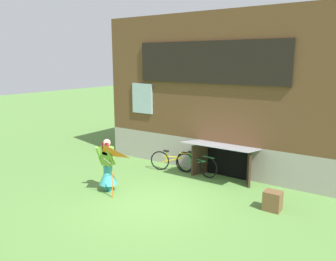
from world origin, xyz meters
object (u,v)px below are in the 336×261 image
bicycle_yellow (172,161)px  wooden_crate (273,201)px  kite (104,157)px  bicycle_green (196,164)px  person (108,169)px

bicycle_yellow → wooden_crate: size_ratio=3.04×
kite → wooden_crate: 4.50m
kite → bicycle_yellow: size_ratio=0.96×
bicycle_yellow → bicycle_green: bearing=-7.2°
bicycle_green → bicycle_yellow: bicycle_green is taller
bicycle_green → wooden_crate: 3.21m
bicycle_green → kite: bearing=-101.4°
kite → bicycle_yellow: kite is taller
kite → person: bearing=126.8°
kite → wooden_crate: bearing=25.5°
person → kite: 0.82m
bicycle_yellow → wooden_crate: (3.79, -1.13, -0.10)m
person → bicycle_yellow: (0.55, 2.54, -0.30)m
person → bicycle_yellow: 2.61m
bicycle_green → bicycle_yellow: size_ratio=1.08×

